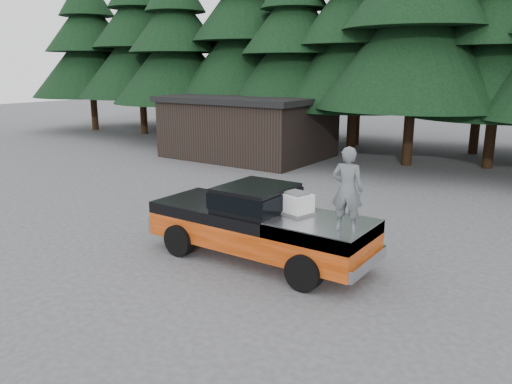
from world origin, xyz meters
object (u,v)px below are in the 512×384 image
Objects in this scene: man_on_bed at (347,189)px; utility_building at (248,126)px; pickup_truck at (259,234)px; air_compressor at (296,204)px.

utility_building is (-11.58, 12.57, -0.59)m from man_on_bed.
pickup_truck is 3.23× the size of man_on_bed.
man_on_bed is (1.55, -0.52, 0.69)m from air_compressor.
air_compressor is at bearing -50.20° from utility_building.
air_compressor is 0.08× the size of utility_building.
pickup_truck is at bearing -19.53° from man_on_bed.
air_compressor is 0.37× the size of man_on_bed.
utility_building reaches higher than pickup_truck.
air_compressor is (0.96, 0.18, 0.90)m from pickup_truck.
utility_building is at bearing 126.60° from pickup_truck.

